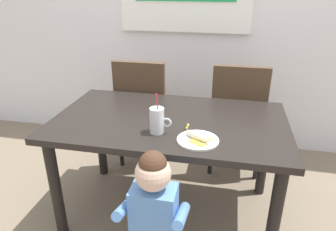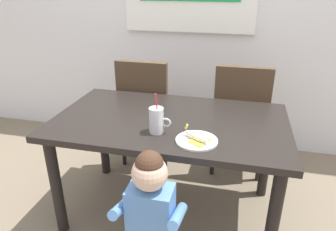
# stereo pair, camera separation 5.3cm
# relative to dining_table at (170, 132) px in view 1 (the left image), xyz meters

# --- Properties ---
(ground_plane) EXTENTS (24.00, 24.00, 0.00)m
(ground_plane) POSITION_rel_dining_table_xyz_m (0.00, 0.00, -0.63)
(ground_plane) COLOR #7A6B56
(dining_table) EXTENTS (1.46, 0.86, 0.73)m
(dining_table) POSITION_rel_dining_table_xyz_m (0.00, 0.00, 0.00)
(dining_table) COLOR black
(dining_table) RESTS_ON ground
(dining_chair_left) EXTENTS (0.44, 0.45, 0.96)m
(dining_chair_left) POSITION_rel_dining_table_xyz_m (-0.35, 0.61, -0.09)
(dining_chair_left) COLOR #4C3826
(dining_chair_left) RESTS_ON ground
(dining_chair_right) EXTENTS (0.44, 0.45, 0.96)m
(dining_chair_right) POSITION_rel_dining_table_xyz_m (0.44, 0.64, -0.09)
(dining_chair_right) COLOR #4C3826
(dining_chair_right) RESTS_ON ground
(toddler_standing) EXTENTS (0.33, 0.24, 0.84)m
(toddler_standing) POSITION_rel_dining_table_xyz_m (0.04, -0.60, -0.11)
(toddler_standing) COLOR #3F4760
(toddler_standing) RESTS_ON ground
(milk_cup) EXTENTS (0.13, 0.08, 0.25)m
(milk_cup) POSITION_rel_dining_table_xyz_m (-0.03, -0.20, 0.16)
(milk_cup) COLOR silver
(milk_cup) RESTS_ON dining_table
(snack_plate) EXTENTS (0.23, 0.23, 0.01)m
(snack_plate) POSITION_rel_dining_table_xyz_m (0.21, -0.26, 0.10)
(snack_plate) COLOR white
(snack_plate) RESTS_ON dining_table
(peeled_banana) EXTENTS (0.17, 0.15, 0.07)m
(peeled_banana) POSITION_rel_dining_table_xyz_m (0.21, -0.26, 0.13)
(peeled_banana) COLOR #F4EAC6
(peeled_banana) RESTS_ON snack_plate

